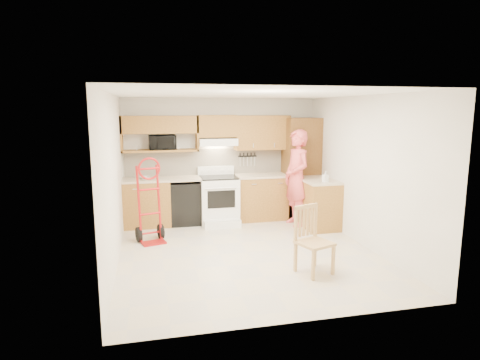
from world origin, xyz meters
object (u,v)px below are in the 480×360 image
object	(u,v)px
person	(297,178)
dining_chair	(315,241)
microwave	(162,142)
hand_truck	(151,205)
range	(219,196)

from	to	relation	value
person	dining_chair	world-z (taller)	person
microwave	person	bearing A→B (deg)	-19.16
microwave	hand_truck	world-z (taller)	microwave
microwave	range	world-z (taller)	microwave
hand_truck	microwave	bearing A→B (deg)	61.81
microwave	dining_chair	distance (m)	3.83
dining_chair	person	bearing A→B (deg)	55.69
hand_truck	dining_chair	xyz separation A→B (m)	(2.20, -1.90, -0.19)
hand_truck	range	bearing A→B (deg)	19.06
range	hand_truck	distance (m)	1.64
hand_truck	dining_chair	bearing A→B (deg)	-56.16
person	dining_chair	bearing A→B (deg)	-23.07
person	hand_truck	distance (m)	2.87
microwave	range	xyz separation A→B (m)	(1.08, -0.28, -1.08)
microwave	dining_chair	bearing A→B (deg)	-61.23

